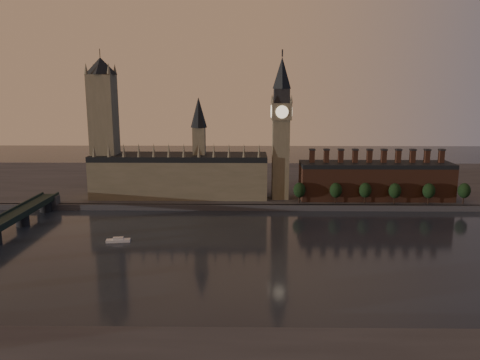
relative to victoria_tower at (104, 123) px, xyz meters
name	(u,v)px	position (x,y,z in m)	size (l,w,h in m)	color
ground	(275,256)	(120.00, -115.00, -59.09)	(900.00, 900.00, 0.00)	black
north_bank	(263,182)	(120.00, 63.04, -57.09)	(900.00, 182.00, 4.00)	#494A4F
palace_of_westminster	(180,173)	(55.59, -0.09, -37.46)	(130.00, 30.30, 74.00)	#786F55
victoria_tower	(104,123)	(0.00, 0.00, 0.00)	(24.00, 24.00, 108.00)	#786F55
big_ben	(281,127)	(130.00, -5.00, -2.26)	(15.00, 15.00, 107.00)	#786F55
chimney_block	(375,180)	(200.00, -5.00, -41.27)	(110.00, 25.00, 37.00)	brown
embankment_tree_0	(299,190)	(142.70, -19.65, -45.62)	(8.60, 8.60, 14.88)	black
embankment_tree_1	(336,190)	(168.38, -19.98, -45.62)	(8.60, 8.60, 14.88)	black
embankment_tree_2	(365,190)	(189.29, -19.54, -45.62)	(8.60, 8.60, 14.88)	black
embankment_tree_3	(395,191)	(209.74, -21.05, -45.62)	(8.60, 8.60, 14.88)	black
embankment_tree_4	(429,191)	(233.59, -20.99, -45.62)	(8.60, 8.60, 14.88)	black
embankment_tree_5	(464,191)	(258.75, -20.02, -45.62)	(8.60, 8.60, 14.88)	black
river_boat	(118,240)	(33.08, -94.11, -58.07)	(13.66, 5.62, 2.65)	silver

